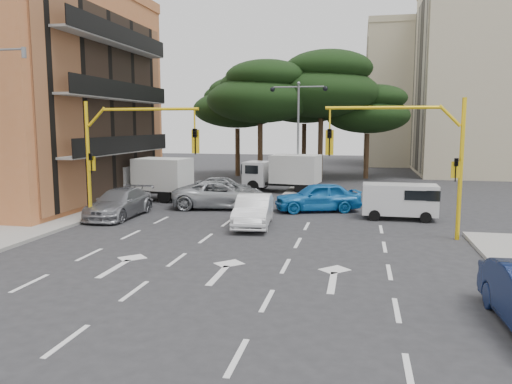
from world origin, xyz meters
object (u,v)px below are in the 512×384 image
signal_mast_left (121,146)px  box_truck_b (282,173)px  box_truck_a (149,179)px  car_silver_cross_a (222,195)px  street_lamp_center (298,117)px  car_blue_compact (318,197)px  car_silver_cross_b (223,186)px  car_white_hatch (254,211)px  van_white (399,201)px  car_silver_wagon (119,203)px  signal_mast_right (417,148)px

signal_mast_left → box_truck_b: signal_mast_left is taller
box_truck_a → car_silver_cross_a: bearing=-105.7°
street_lamp_center → car_silver_cross_a: 10.06m
signal_mast_left → car_blue_compact: 11.12m
car_silver_cross_b → box_truck_b: 4.65m
signal_mast_left → street_lamp_center: size_ratio=0.77×
car_white_hatch → car_silver_cross_a: car_silver_cross_a is taller
car_blue_compact → van_white: van_white is taller
signal_mast_left → car_silver_wagon: (-1.20, 1.89, -3.14)m
signal_mast_right → street_lamp_center: bearing=115.9°
signal_mast_left → car_silver_wagon: signal_mast_left is taller
car_silver_wagon → car_silver_cross_a: 5.99m
car_blue_compact → car_silver_cross_b: car_blue_compact is taller
signal_mast_left → car_silver_cross_b: 11.42m
car_silver_wagon → car_silver_cross_a: size_ratio=0.89×
signal_mast_left → car_blue_compact: signal_mast_left is taller
car_silver_cross_a → signal_mast_right: bearing=-128.7°
van_white → box_truck_b: 11.91m
van_white → box_truck_a: 15.95m
box_truck_a → box_truck_b: (7.94, 5.47, -0.00)m
signal_mast_left → van_white: 14.30m
street_lamp_center → box_truck_a: street_lamp_center is taller
street_lamp_center → car_blue_compact: street_lamp_center is taller
street_lamp_center → car_white_hatch: 13.79m
car_white_hatch → car_silver_cross_b: (-4.21, 9.72, -0.08)m
car_white_hatch → car_silver_wagon: (-7.46, 0.85, -0.01)m
street_lamp_center → car_silver_wagon: (-8.00, -12.12, -4.68)m
signal_mast_right → car_silver_cross_b: bearing=137.0°
street_lamp_center → car_silver_cross_b: (-4.75, -3.24, -4.75)m
signal_mast_right → signal_mast_left: 13.61m
street_lamp_center → van_white: street_lamp_center is taller
street_lamp_center → box_truck_b: (-1.06, -0.50, -4.07)m
signal_mast_left → street_lamp_center: street_lamp_center is taller
signal_mast_right → car_silver_wagon: bearing=172.7°
car_white_hatch → box_truck_b: box_truck_b is taller
signal_mast_right → car_silver_wagon: (-14.80, 1.89, -3.14)m
car_silver_cross_a → car_silver_cross_b: 5.18m
signal_mast_left → car_blue_compact: size_ratio=1.24×
signal_mast_right → street_lamp_center: 15.65m
signal_mast_right → car_silver_cross_a: size_ratio=1.05×
car_silver_cross_b → box_truck_b: (3.69, 2.74, 0.68)m
car_silver_cross_a → car_silver_cross_b: bearing=5.4°
car_blue_compact → box_truck_b: bearing=-175.9°
car_silver_cross_b → van_white: (11.25, -6.46, 0.26)m
van_white → box_truck_a: box_truck_a is taller
signal_mast_right → car_silver_wagon: 15.25m
car_silver_wagon → box_truck_b: (6.94, 11.62, 0.62)m
signal_mast_right → car_blue_compact: 8.06m
car_white_hatch → car_blue_compact: (2.70, 4.78, 0.06)m
car_silver_cross_b → car_silver_cross_a: bearing=-162.5°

